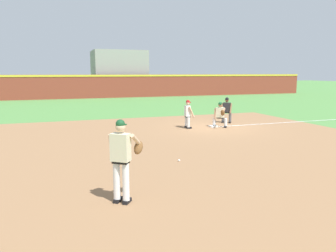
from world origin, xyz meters
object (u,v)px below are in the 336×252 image
(baseball, at_px, (179,160))
(umpire, at_px, (227,109))
(pitcher, at_px, (122,156))
(first_base_bag, at_px, (213,126))
(first_baseman, at_px, (220,114))
(baserunner, at_px, (188,113))

(baseball, xyz_separation_m, umpire, (5.52, 6.73, 0.76))
(umpire, bearing_deg, pitcher, -129.91)
(first_base_bag, distance_m, umpire, 1.88)
(first_base_bag, bearing_deg, umpire, 37.27)
(baseball, height_order, first_baseman, first_baseman)
(first_base_bag, height_order, pitcher, pitcher)
(pitcher, height_order, baserunner, pitcher)
(first_baseman, distance_m, baserunner, 1.71)
(first_base_bag, height_order, baseball, first_base_bag)
(first_baseman, bearing_deg, umpire, 49.15)
(pitcher, relative_size, umpire, 1.27)
(pitcher, height_order, umpire, pitcher)
(baserunner, relative_size, umpire, 1.00)
(first_base_bag, bearing_deg, baseball, -126.11)
(baseball, relative_size, first_baseman, 0.06)
(umpire, bearing_deg, first_baseman, -130.85)
(pitcher, xyz_separation_m, first_baseman, (6.81, 8.19, -0.33))
(first_baseman, xyz_separation_m, baserunner, (-1.66, 0.39, 0.06))
(baserunner, bearing_deg, first_baseman, -13.14)
(first_base_bag, xyz_separation_m, first_baseman, (0.28, -0.22, 0.69))
(baseball, bearing_deg, first_baseman, 50.99)
(pitcher, height_order, first_baseman, pitcher)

